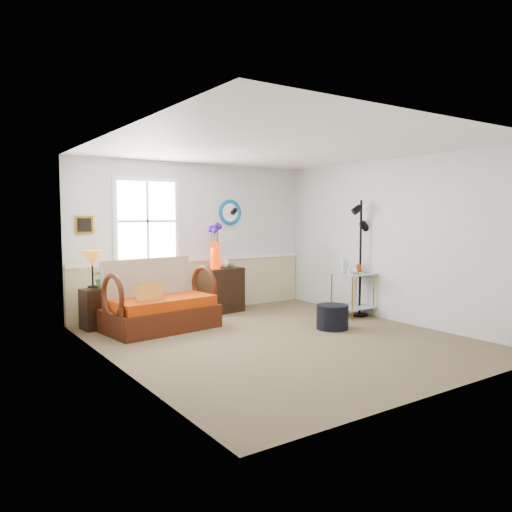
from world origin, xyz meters
TOP-DOWN VIEW (x-y plane):
  - floor at (0.00, 0.00)m, footprint 4.50×5.00m
  - ceiling at (0.00, 0.00)m, footprint 4.50×5.00m
  - walls at (0.00, 0.00)m, footprint 4.51×5.01m
  - wainscot at (0.00, 2.48)m, footprint 4.46×0.02m
  - chair_rail at (0.00, 2.47)m, footprint 4.46×0.04m
  - window at (-0.90, 2.47)m, footprint 1.14×0.06m
  - picture at (-1.92, 2.48)m, footprint 0.28×0.03m
  - mirror at (0.70, 2.48)m, footprint 0.47×0.07m
  - loveseat at (-1.10, 1.49)m, footprint 1.69×1.09m
  - throw_pillow at (-1.33, 1.35)m, footprint 0.42×0.21m
  - lamp_stand at (-1.92, 2.08)m, footprint 0.38×0.38m
  - table_lamp at (-1.92, 2.11)m, footprint 0.37×0.37m
  - potted_plant at (-1.78, 2.07)m, footprint 0.32×0.35m
  - cabinet at (0.32, 2.17)m, footprint 0.79×0.57m
  - flower_vase at (0.18, 2.12)m, footprint 0.24×0.24m
  - side_table at (1.95, 0.59)m, footprint 0.58×0.58m
  - tabletop_items at (1.98, 0.63)m, footprint 0.43×0.43m
  - floor_lamp at (2.10, 0.57)m, footprint 0.36×0.36m
  - ottoman at (1.03, 0.08)m, footprint 0.61×0.61m

SIDE VIEW (x-z plane):
  - floor at x=0.00m, z-range -0.01..0.01m
  - ottoman at x=1.03m, z-range 0.00..0.36m
  - lamp_stand at x=-1.92m, z-range 0.00..0.60m
  - side_table at x=1.95m, z-range 0.00..0.74m
  - cabinet at x=0.32m, z-range 0.00..0.78m
  - wainscot at x=0.00m, z-range 0.00..0.90m
  - loveseat at x=-1.10m, z-range 0.00..1.04m
  - throw_pillow at x=-1.33m, z-range 0.34..0.74m
  - potted_plant at x=-1.78m, z-range 0.60..0.87m
  - tabletop_items at x=1.98m, z-range 0.73..0.97m
  - table_lamp at x=-1.92m, z-range 0.60..1.17m
  - chair_rail at x=0.00m, z-range 0.89..0.95m
  - floor_lamp at x=2.10m, z-range 0.00..1.95m
  - flower_vase at x=0.18m, z-range 0.78..1.55m
  - walls at x=0.00m, z-range 0.00..2.60m
  - picture at x=-1.92m, z-range 1.41..1.69m
  - window at x=-0.90m, z-range 0.88..2.32m
  - mirror at x=0.70m, z-range 1.51..1.99m
  - ceiling at x=0.00m, z-range 2.60..2.60m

